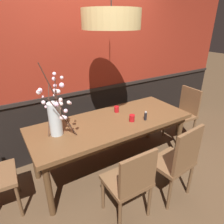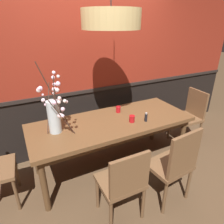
{
  "view_description": "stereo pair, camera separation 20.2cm",
  "coord_description": "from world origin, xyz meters",
  "px_view_note": "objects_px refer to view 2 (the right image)",
  "views": [
    {
      "loc": [
        -1.25,
        -2.01,
        1.97
      ],
      "look_at": [
        0.0,
        0.0,
        0.88
      ],
      "focal_mm": 32.05,
      "sensor_mm": 36.0,
      "label": 1
    },
    {
      "loc": [
        -1.08,
        -2.11,
        1.97
      ],
      "look_at": [
        0.0,
        0.0,
        0.88
      ],
      "focal_mm": 32.05,
      "sensor_mm": 36.0,
      "label": 2
    }
  ],
  "objects_px": {
    "chair_far_side_right": "(108,109)",
    "candle_holder_nearer_edge": "(118,109)",
    "chair_far_side_left": "(71,116)",
    "chair_near_side_right": "(175,163)",
    "candle_holder_nearer_center": "(132,119)",
    "chair_head_east_end": "(190,114)",
    "condiment_bottle": "(146,117)",
    "dining_table": "(112,126)",
    "chair_near_side_left": "(123,182)",
    "vase_with_blossoms": "(54,114)",
    "pendant_lamp": "(111,19)"
  },
  "relations": [
    {
      "from": "chair_far_side_right",
      "to": "chair_head_east_end",
      "type": "relative_size",
      "value": 0.99
    },
    {
      "from": "chair_far_side_left",
      "to": "dining_table",
      "type": "bearing_deg",
      "value": -69.21
    },
    {
      "from": "chair_far_side_right",
      "to": "candle_holder_nearer_center",
      "type": "height_order",
      "value": "chair_far_side_right"
    },
    {
      "from": "chair_far_side_left",
      "to": "chair_far_side_right",
      "type": "xyz_separation_m",
      "value": [
        0.67,
        -0.03,
        -0.01
      ]
    },
    {
      "from": "candle_holder_nearer_center",
      "to": "candle_holder_nearer_edge",
      "type": "relative_size",
      "value": 1.03
    },
    {
      "from": "candle_holder_nearer_edge",
      "to": "chair_far_side_left",
      "type": "bearing_deg",
      "value": 128.79
    },
    {
      "from": "chair_far_side_left",
      "to": "candle_holder_nearer_edge",
      "type": "bearing_deg",
      "value": -51.21
    },
    {
      "from": "vase_with_blossoms",
      "to": "chair_far_side_left",
      "type": "bearing_deg",
      "value": 63.86
    },
    {
      "from": "chair_near_side_left",
      "to": "chair_far_side_right",
      "type": "xyz_separation_m",
      "value": [
        0.63,
        1.63,
        0.02
      ]
    },
    {
      "from": "vase_with_blossoms",
      "to": "candle_holder_nearer_center",
      "type": "distance_m",
      "value": 0.98
    },
    {
      "from": "pendant_lamp",
      "to": "candle_holder_nearer_edge",
      "type": "bearing_deg",
      "value": 43.98
    },
    {
      "from": "chair_far_side_left",
      "to": "vase_with_blossoms",
      "type": "xyz_separation_m",
      "value": [
        -0.4,
        -0.81,
        0.45
      ]
    },
    {
      "from": "chair_near_side_right",
      "to": "chair_far_side_right",
      "type": "relative_size",
      "value": 1.05
    },
    {
      "from": "chair_far_side_left",
      "to": "candle_holder_nearer_center",
      "type": "bearing_deg",
      "value": -61.77
    },
    {
      "from": "chair_far_side_right",
      "to": "candle_holder_nearer_edge",
      "type": "relative_size",
      "value": 10.27
    },
    {
      "from": "pendant_lamp",
      "to": "chair_head_east_end",
      "type": "bearing_deg",
      "value": 1.41
    },
    {
      "from": "chair_near_side_left",
      "to": "condiment_bottle",
      "type": "relative_size",
      "value": 7.17
    },
    {
      "from": "chair_near_side_right",
      "to": "candle_holder_nearer_center",
      "type": "height_order",
      "value": "chair_near_side_right"
    },
    {
      "from": "chair_far_side_right",
      "to": "condiment_bottle",
      "type": "relative_size",
      "value": 7.45
    },
    {
      "from": "chair_head_east_end",
      "to": "pendant_lamp",
      "type": "distance_m",
      "value": 2.11
    },
    {
      "from": "chair_far_side_left",
      "to": "vase_with_blossoms",
      "type": "height_order",
      "value": "vase_with_blossoms"
    },
    {
      "from": "chair_near_side_right",
      "to": "chair_far_side_right",
      "type": "distance_m",
      "value": 1.68
    },
    {
      "from": "dining_table",
      "to": "candle_holder_nearer_center",
      "type": "xyz_separation_m",
      "value": [
        0.22,
        -0.15,
        0.13
      ]
    },
    {
      "from": "dining_table",
      "to": "pendant_lamp",
      "type": "height_order",
      "value": "pendant_lamp"
    },
    {
      "from": "dining_table",
      "to": "candle_holder_nearer_edge",
      "type": "relative_size",
      "value": 24.08
    },
    {
      "from": "vase_with_blossoms",
      "to": "chair_far_side_right",
      "type": "bearing_deg",
      "value": 36.1
    },
    {
      "from": "chair_far_side_left",
      "to": "candle_holder_nearer_center",
      "type": "relative_size",
      "value": 10.41
    },
    {
      "from": "chair_far_side_left",
      "to": "candle_holder_nearer_edge",
      "type": "height_order",
      "value": "chair_far_side_left"
    },
    {
      "from": "dining_table",
      "to": "chair_far_side_left",
      "type": "xyz_separation_m",
      "value": [
        -0.33,
        0.86,
        -0.14
      ]
    },
    {
      "from": "chair_far_side_right",
      "to": "candle_holder_nearer_edge",
      "type": "bearing_deg",
      "value": -102.8
    },
    {
      "from": "dining_table",
      "to": "candle_holder_nearer_edge",
      "type": "height_order",
      "value": "candle_holder_nearer_edge"
    },
    {
      "from": "condiment_bottle",
      "to": "chair_near_side_left",
      "type": "bearing_deg",
      "value": -138.85
    },
    {
      "from": "chair_near_side_right",
      "to": "candle_holder_nearer_edge",
      "type": "relative_size",
      "value": 10.83
    },
    {
      "from": "chair_head_east_end",
      "to": "candle_holder_nearer_edge",
      "type": "relative_size",
      "value": 10.32
    },
    {
      "from": "chair_near_side_left",
      "to": "candle_holder_nearer_edge",
      "type": "bearing_deg",
      "value": 64.13
    },
    {
      "from": "chair_near_side_left",
      "to": "chair_head_east_end",
      "type": "bearing_deg",
      "value": 24.92
    },
    {
      "from": "chair_near_side_left",
      "to": "condiment_bottle",
      "type": "xyz_separation_m",
      "value": [
        0.68,
        0.59,
        0.31
      ]
    },
    {
      "from": "chair_near_side_right",
      "to": "condiment_bottle",
      "type": "height_order",
      "value": "chair_near_side_right"
    },
    {
      "from": "chair_head_east_end",
      "to": "condiment_bottle",
      "type": "relative_size",
      "value": 7.49
    },
    {
      "from": "chair_far_side_right",
      "to": "condiment_bottle",
      "type": "xyz_separation_m",
      "value": [
        0.05,
        -1.04,
        0.29
      ]
    },
    {
      "from": "chair_head_east_end",
      "to": "condiment_bottle",
      "type": "distance_m",
      "value": 1.17
    },
    {
      "from": "candle_holder_nearer_edge",
      "to": "chair_far_side_right",
      "type": "bearing_deg",
      "value": 77.2
    },
    {
      "from": "chair_far_side_right",
      "to": "vase_with_blossoms",
      "type": "relative_size",
      "value": 1.05
    },
    {
      "from": "chair_near_side_right",
      "to": "chair_far_side_right",
      "type": "height_order",
      "value": "chair_near_side_right"
    },
    {
      "from": "candle_holder_nearer_center",
      "to": "pendant_lamp",
      "type": "bearing_deg",
      "value": 150.1
    },
    {
      "from": "chair_near_side_left",
      "to": "chair_far_side_left",
      "type": "bearing_deg",
      "value": 91.4
    },
    {
      "from": "chair_far_side_left",
      "to": "chair_near_side_right",
      "type": "height_order",
      "value": "chair_near_side_right"
    },
    {
      "from": "pendant_lamp",
      "to": "vase_with_blossoms",
      "type": "bearing_deg",
      "value": 175.3
    },
    {
      "from": "dining_table",
      "to": "chair_head_east_end",
      "type": "relative_size",
      "value": 2.33
    },
    {
      "from": "chair_near_side_left",
      "to": "condiment_bottle",
      "type": "height_order",
      "value": "chair_near_side_left"
    }
  ]
}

